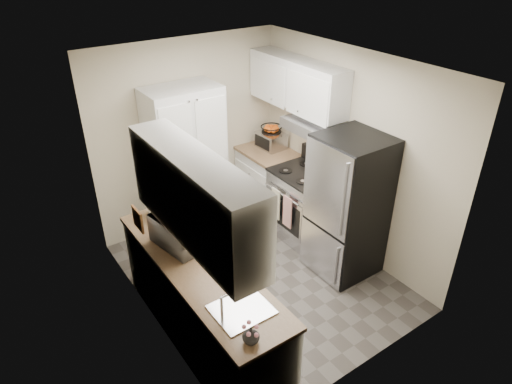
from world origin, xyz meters
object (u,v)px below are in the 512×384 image
Objects in this scene: pantry_cabinet at (187,164)px; electric_range at (303,203)px; wine_bottle at (165,211)px; microwave at (180,231)px; refrigerator at (348,206)px; toaster_oven at (271,140)px.

pantry_cabinet is 1.58m from electric_range.
pantry_cabinet is 1.24m from wine_bottle.
wine_bottle reaches higher than microwave.
refrigerator reaches higher than electric_range.
wine_bottle is 0.88× the size of toaster_oven.
pantry_cabinet is 5.90× the size of wine_bottle.
electric_range is at bearing 1.78° from wine_bottle.
electric_range is 0.88m from refrigerator.
electric_range is 3.33× the size of wine_bottle.
pantry_cabinet is at bearing 52.68° from wine_bottle.
toaster_oven is (0.15, 1.68, 0.18)m from refrigerator.
refrigerator is 1.96m from microwave.
refrigerator reaches higher than toaster_oven.
pantry_cabinet reaches higher than refrigerator.
refrigerator is at bearing -56.54° from pantry_cabinet.
toaster_oven is (2.07, 1.34, -0.04)m from microwave.
refrigerator is 5.01× the size of wine_bottle.
microwave is 1.42× the size of toaster_oven.
refrigerator is at bearing -92.48° from electric_range.
refrigerator reaches higher than wine_bottle.
pantry_cabinet is 3.67× the size of microwave.
wine_bottle is (-0.75, -0.98, 0.09)m from pantry_cabinet.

